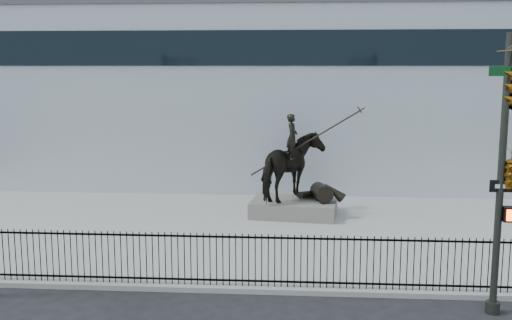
{
  "coord_description": "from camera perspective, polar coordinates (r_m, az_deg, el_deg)",
  "views": [
    {
      "loc": [
        2.02,
        -14.6,
        6.23
      ],
      "look_at": [
        0.57,
        6.0,
        2.95
      ],
      "focal_mm": 42.0,
      "sensor_mm": 36.0,
      "label": 1
    }
  ],
  "objects": [
    {
      "name": "ground",
      "position": [
        16.0,
        -3.65,
        -13.91
      ],
      "size": [
        120.0,
        120.0,
        0.0
      ],
      "primitive_type": "plane",
      "color": "black",
      "rests_on": "ground"
    },
    {
      "name": "picket_fence",
      "position": [
        16.84,
        -3.1,
        -9.43
      ],
      "size": [
        22.1,
        0.1,
        1.5
      ],
      "color": "black",
      "rests_on": "plaza"
    },
    {
      "name": "plaza",
      "position": [
        22.55,
        -1.26,
        -6.82
      ],
      "size": [
        30.0,
        12.0,
        0.15
      ],
      "primitive_type": "cube",
      "color": "#979895",
      "rests_on": "ground"
    },
    {
      "name": "equestrian_statue",
      "position": [
        24.25,
        3.83,
        -0.74
      ],
      "size": [
        4.34,
        2.95,
        3.7
      ],
      "rotation": [
        0.0,
        0.0,
        -0.12
      ],
      "color": "black",
      "rests_on": "statue_plinth"
    },
    {
      "name": "statue_plinth",
      "position": [
        24.59,
        3.64,
        -4.54
      ],
      "size": [
        3.66,
        2.73,
        0.64
      ],
      "primitive_type": "cube",
      "rotation": [
        0.0,
        0.0,
        -0.12
      ],
      "color": "#5E5D56",
      "rests_on": "plaza"
    },
    {
      "name": "building",
      "position": [
        34.7,
        0.71,
        6.17
      ],
      "size": [
        44.0,
        14.0,
        9.0
      ],
      "primitive_type": "cube",
      "color": "silver",
      "rests_on": "ground"
    }
  ]
}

